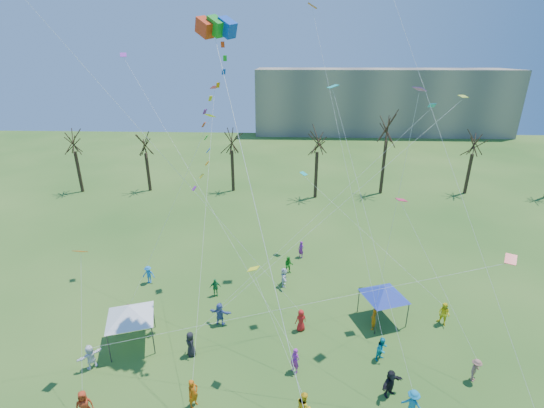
{
  "coord_description": "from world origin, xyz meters",
  "views": [
    {
      "loc": [
        -0.24,
        -13.67,
        18.48
      ],
      "look_at": [
        -1.06,
        5.0,
        11.0
      ],
      "focal_mm": 25.0,
      "sensor_mm": 36.0,
      "label": 1
    }
  ],
  "objects_px": {
    "big_box_kite": "(215,122)",
    "canopy_tent_white": "(129,312)",
    "distant_building": "(381,101)",
    "canopy_tent_blue": "(384,291)"
  },
  "relations": [
    {
      "from": "big_box_kite",
      "to": "canopy_tent_white",
      "type": "xyz_separation_m",
      "value": [
        -6.28,
        -0.58,
        -12.34
      ]
    },
    {
      "from": "big_box_kite",
      "to": "distant_building",
      "type": "bearing_deg",
      "value": 70.72
    },
    {
      "from": "distant_building",
      "to": "big_box_kite",
      "type": "height_order",
      "value": "big_box_kite"
    },
    {
      "from": "big_box_kite",
      "to": "canopy_tent_white",
      "type": "relative_size",
      "value": 5.55
    },
    {
      "from": "canopy_tent_blue",
      "to": "big_box_kite",
      "type": "bearing_deg",
      "value": -166.26
    },
    {
      "from": "canopy_tent_white",
      "to": "canopy_tent_blue",
      "type": "xyz_separation_m",
      "value": [
        17.39,
        3.3,
        -0.16
      ]
    },
    {
      "from": "big_box_kite",
      "to": "canopy_tent_blue",
      "type": "bearing_deg",
      "value": 13.74
    },
    {
      "from": "distant_building",
      "to": "big_box_kite",
      "type": "bearing_deg",
      "value": -109.28
    },
    {
      "from": "big_box_kite",
      "to": "canopy_tent_white",
      "type": "bearing_deg",
      "value": -174.73
    },
    {
      "from": "distant_building",
      "to": "canopy_tent_blue",
      "type": "distance_m",
      "value": 74.06
    }
  ]
}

